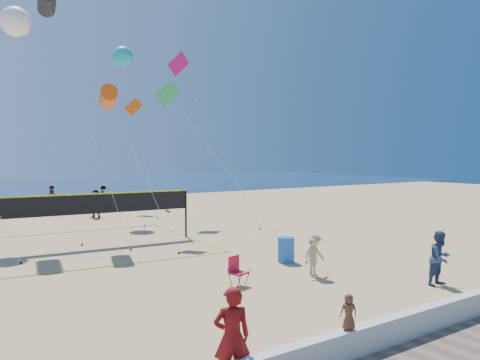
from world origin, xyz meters
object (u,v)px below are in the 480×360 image
camp_chair (236,269)px  woman (232,337)px  trash_barrel (286,250)px  volleyball_net (97,209)px

camp_chair → woman: bearing=-141.3°
trash_barrel → camp_chair: bearing=-153.8°
woman → volleyball_net: size_ratio=0.19×
camp_chair → trash_barrel: trash_barrel is taller
woman → trash_barrel: woman is taller
camp_chair → trash_barrel: (3.51, 1.72, -0.04)m
camp_chair → trash_barrel: 3.91m
woman → trash_barrel: size_ratio=1.88×
woman → camp_chair: woman is taller
trash_barrel → volleyball_net: bearing=124.1°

